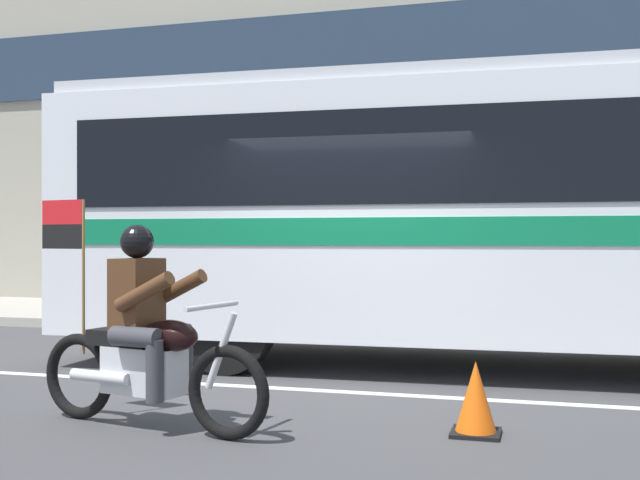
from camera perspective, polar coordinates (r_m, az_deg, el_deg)
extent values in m
plane|color=#3D3D3F|center=(8.12, 2.12, -10.24)|extent=(60.00, 60.00, 0.00)
cube|color=#A39E93|center=(13.07, 7.52, -5.96)|extent=(28.00, 3.80, 0.15)
cube|color=silver|center=(7.55, 1.00, -11.00)|extent=(26.60, 0.14, 0.01)
cube|color=#233347|center=(15.30, 8.58, 14.27)|extent=(25.76, 0.10, 1.40)
cube|color=silver|center=(8.96, 17.58, 1.84)|extent=(11.43, 2.90, 2.70)
cube|color=black|center=(8.99, 17.58, 5.35)|extent=(10.52, 2.92, 0.96)
cube|color=#0F7247|center=(8.96, 17.58, 0.57)|extent=(11.20, 2.93, 0.28)
cube|color=#BABCC3|center=(9.11, 17.58, 10.74)|extent=(11.20, 2.77, 0.16)
cylinder|color=black|center=(8.49, -6.83, -6.23)|extent=(1.04, 0.30, 1.04)
torus|color=black|center=(5.78, -6.75, -11.01)|extent=(0.69, 0.23, 0.69)
torus|color=black|center=(6.69, -17.23, -9.48)|extent=(0.69, 0.23, 0.69)
cube|color=silver|center=(6.22, -12.74, -9.27)|extent=(0.68, 0.40, 0.36)
ellipsoid|color=black|center=(6.03, -10.92, -6.89)|extent=(0.53, 0.37, 0.24)
cube|color=black|center=(6.32, -14.14, -6.93)|extent=(0.60, 0.37, 0.12)
cylinder|color=silver|center=(5.76, -7.25, -8.02)|extent=(0.28, 0.11, 0.58)
cylinder|color=silver|center=(5.77, -7.91, -4.80)|extent=(0.17, 0.64, 0.04)
cylinder|color=silver|center=(6.31, -15.81, -9.60)|extent=(0.56, 0.20, 0.09)
cube|color=#4C2D19|center=(6.20, -13.24, -3.91)|extent=(0.35, 0.41, 0.56)
sphere|color=black|center=(6.18, -13.24, -0.12)|extent=(0.26, 0.26, 0.26)
cylinder|color=#38383D|center=(6.28, -11.19, -6.61)|extent=(0.44, 0.23, 0.15)
cylinder|color=#38383D|center=(6.20, -9.87, -8.93)|extent=(0.13, 0.13, 0.46)
cylinder|color=#38383D|center=(6.00, -13.35, -6.92)|extent=(0.44, 0.23, 0.15)
cylinder|color=#38383D|center=(5.92, -12.01, -9.36)|extent=(0.13, 0.13, 0.46)
cylinder|color=#4C2D19|center=(6.20, -10.35, -3.54)|extent=(0.53, 0.21, 0.32)
cylinder|color=#4C2D19|center=(5.89, -12.74, -3.73)|extent=(0.53, 0.21, 0.32)
cylinder|color=olive|center=(6.57, -16.92, -2.59)|extent=(0.02, 0.02, 1.25)
cube|color=red|center=(6.73, -18.33, 1.95)|extent=(0.44, 0.11, 0.20)
cube|color=black|center=(6.72, -18.32, 0.24)|extent=(0.44, 0.11, 0.20)
cone|color=#EA590F|center=(6.01, 11.32, -11.26)|extent=(0.32, 0.32, 0.55)
cube|color=black|center=(6.06, 11.32, -13.67)|extent=(0.36, 0.36, 0.03)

